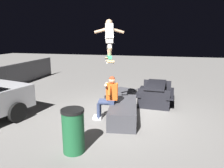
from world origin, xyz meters
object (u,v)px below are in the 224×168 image
(kicker_ramp, at_px, (121,96))
(skateboard, at_px, (109,61))
(picnic_table_back, at_px, (156,90))
(trash_bin, at_px, (73,131))
(person_sitting_on_ledge, at_px, (108,95))
(ledge_box_main, at_px, (123,111))
(skater_airborne, at_px, (109,37))

(kicker_ramp, bearing_deg, skateboard, -178.45)
(picnic_table_back, relative_size, trash_bin, 1.79)
(person_sitting_on_ledge, bearing_deg, ledge_box_main, -79.27)
(ledge_box_main, height_order, trash_bin, trash_bin)
(ledge_box_main, distance_m, person_sitting_on_ledge, 0.67)
(ledge_box_main, bearing_deg, picnic_table_back, -25.69)
(person_sitting_on_ledge, bearing_deg, skater_airborne, 7.18)
(kicker_ramp, bearing_deg, skater_airborne, -178.90)
(person_sitting_on_ledge, xyz_separation_m, kicker_ramp, (2.38, 0.07, -0.69))
(picnic_table_back, xyz_separation_m, trash_bin, (-3.90, 1.60, -0.00))
(skateboard, xyz_separation_m, skater_airborne, (0.05, 0.02, 0.69))
(trash_bin, bearing_deg, skateboard, -6.93)
(skateboard, relative_size, trash_bin, 1.04)
(trash_bin, bearing_deg, person_sitting_on_ledge, -7.86)
(ledge_box_main, relative_size, trash_bin, 2.02)
(skater_airborne, distance_m, kicker_ramp, 3.23)
(person_sitting_on_ledge, bearing_deg, trash_bin, 172.14)
(ledge_box_main, xyz_separation_m, kicker_ramp, (2.30, 0.52, -0.20))
(skateboard, xyz_separation_m, trash_bin, (-2.15, 0.26, -1.29))
(trash_bin, bearing_deg, ledge_box_main, -19.19)
(kicker_ramp, relative_size, trash_bin, 1.49)
(person_sitting_on_ledge, bearing_deg, picnic_table_back, -34.64)
(ledge_box_main, xyz_separation_m, skater_airborne, (0.15, 0.47, 2.22))
(kicker_ramp, xyz_separation_m, picnic_table_back, (-0.46, -1.40, 0.44))
(skater_airborne, bearing_deg, skateboard, -161.40)
(person_sitting_on_ledge, relative_size, skateboard, 1.30)
(skateboard, bearing_deg, person_sitting_on_ledge, -176.45)
(ledge_box_main, relative_size, person_sitting_on_ledge, 1.48)
(ledge_box_main, relative_size, kicker_ramp, 1.35)
(person_sitting_on_ledge, relative_size, trash_bin, 1.36)
(skateboard, distance_m, kicker_ramp, 2.80)
(skateboard, height_order, trash_bin, skateboard)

